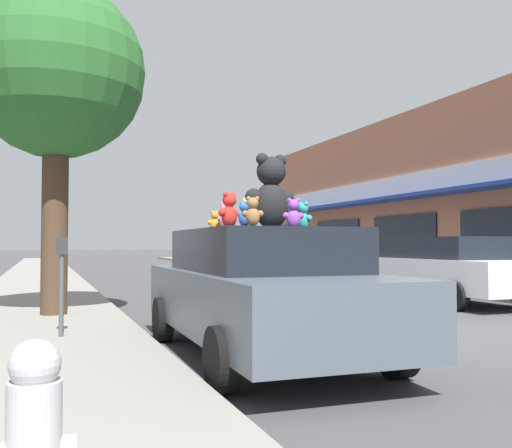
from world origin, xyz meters
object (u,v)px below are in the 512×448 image
teddy_bear_brown (253,212)px  teddy_bear_pink (226,216)px  parking_meter (62,273)px  parked_car_far_center (443,267)px  street_tree (57,74)px  teddy_bear_red (229,210)px  teddy_bear_purple (293,214)px  plush_art_car (261,290)px  fire_hydrant (34,436)px  teddy_bear_yellow (249,214)px  teddy_bear_orange (215,221)px  teddy_bear_cream (247,220)px  teddy_bear_blue (245,214)px  teddy_bear_giant (271,193)px  teddy_bear_teal (303,216)px

teddy_bear_brown → teddy_bear_pink: 1.88m
teddy_bear_pink → parking_meter: teddy_bear_pink is taller
teddy_bear_pink → parked_car_far_center: 7.35m
street_tree → teddy_bear_red: bearing=-69.5°
teddy_bear_purple → parking_meter: 3.16m
plush_art_car → fire_hydrant: (-2.45, -3.77, -0.25)m
teddy_bear_pink → teddy_bear_yellow: bearing=139.6°
plush_art_car → teddy_bear_purple: 1.04m
teddy_bear_orange → teddy_bear_cream: bearing=135.8°
teddy_bear_blue → street_tree: 5.72m
teddy_bear_giant → teddy_bear_yellow: bearing=-8.0°
teddy_bear_red → teddy_bear_blue: teddy_bear_red is taller
teddy_bear_purple → teddy_bear_brown: (-0.69, -0.56, -0.02)m
plush_art_car → teddy_bear_giant: teddy_bear_giant is taller
teddy_bear_purple → teddy_bear_brown: 0.89m
teddy_bear_orange → parked_car_far_center: bearing=-144.4°
teddy_bear_red → teddy_bear_yellow: teddy_bear_red is taller
teddy_bear_red → teddy_bear_cream: size_ratio=1.35×
teddy_bear_orange → teddy_bear_yellow: (0.10, -1.07, 0.04)m
teddy_bear_orange → street_tree: 4.41m
teddy_bear_orange → teddy_bear_blue: size_ratio=1.01×
teddy_bear_cream → teddy_bear_teal: teddy_bear_teal is taller
street_tree → parking_meter: bearing=-89.0°
parking_meter → teddy_bear_pink: bearing=-19.0°
teddy_bear_red → teddy_bear_cream: (0.60, 1.09, -0.05)m
plush_art_car → teddy_bear_giant: (0.09, -0.09, 1.14)m
teddy_bear_orange → teddy_bear_purple: (0.46, -1.52, 0.03)m
teddy_bear_orange → teddy_bear_brown: (-0.23, -2.08, 0.01)m
street_tree → fire_hydrant: 8.56m
teddy_bear_giant → teddy_bear_cream: bearing=-94.9°
plush_art_car → teddy_bear_red: size_ratio=12.21×
teddy_bear_yellow → parked_car_far_center: bearing=-112.8°
fire_hydrant → teddy_bear_brown: bearing=54.0°
teddy_bear_cream → teddy_bear_purple: bearing=79.7°
teddy_bear_giant → parking_meter: (-2.28, 1.52, -0.98)m
teddy_bear_blue → teddy_bear_purple: bearing=-88.8°
teddy_bear_cream → teddy_bear_yellow: bearing=54.6°
teddy_bear_blue → teddy_bear_yellow: size_ratio=0.74×
teddy_bear_pink → parking_meter: 2.23m
teddy_bear_blue → parked_car_far_center: (6.64, 5.23, -0.83)m
fire_hydrant → teddy_bear_purple: bearing=50.9°
teddy_bear_blue → parking_meter: size_ratio=0.21×
teddy_bear_red → teddy_bear_blue: 0.34m
teddy_bear_purple → fire_hydrant: (-2.62, -3.23, -1.12)m
teddy_bear_red → teddy_bear_orange: (0.28, 1.49, -0.05)m
teddy_bear_purple → teddy_bear_pink: bearing=-64.7°
plush_art_car → teddy_bear_cream: 1.02m
teddy_bear_purple → teddy_bear_red: bearing=7.2°
teddy_bear_orange → teddy_bear_pink: 0.25m
fire_hydrant → street_tree: bearing=88.4°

